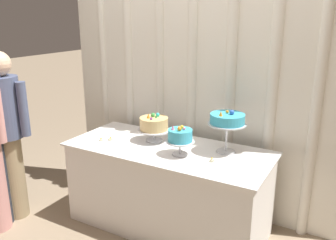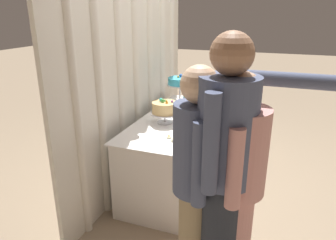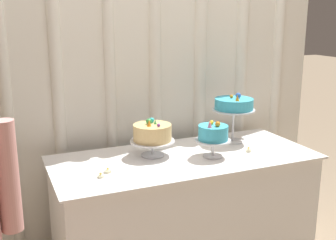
% 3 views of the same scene
% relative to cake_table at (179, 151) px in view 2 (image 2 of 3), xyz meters
% --- Properties ---
extents(ground_plane, '(24.00, 24.00, 0.00)m').
position_rel_cake_table_xyz_m(ground_plane, '(0.00, -0.10, -0.38)').
color(ground_plane, gray).
extents(draped_curtain, '(2.75, 0.16, 2.71)m').
position_rel_cake_table_xyz_m(draped_curtain, '(0.03, 0.50, 1.02)').
color(draped_curtain, white).
rests_on(draped_curtain, ground_plane).
extents(cake_table, '(1.77, 0.77, 0.76)m').
position_rel_cake_table_xyz_m(cake_table, '(0.00, 0.00, 0.00)').
color(cake_table, white).
rests_on(cake_table, ground_plane).
extents(cake_display_leftmost, '(0.30, 0.30, 0.26)m').
position_rel_cake_table_xyz_m(cake_display_leftmost, '(-0.19, 0.09, 0.53)').
color(cake_display_leftmost, silver).
rests_on(cake_display_leftmost, cake_table).
extents(cake_display_center, '(0.24, 0.24, 0.26)m').
position_rel_cake_table_xyz_m(cake_display_center, '(0.16, -0.09, 0.54)').
color(cake_display_center, silver).
rests_on(cake_display_center, cake_table).
extents(cake_display_rightmost, '(0.31, 0.31, 0.37)m').
position_rel_cake_table_xyz_m(cake_display_rightmost, '(0.47, 0.15, 0.65)').
color(cake_display_rightmost, silver).
rests_on(cake_display_rightmost, cake_table).
extents(tealight_far_left, '(0.04, 0.04, 0.03)m').
position_rel_cake_table_xyz_m(tealight_far_left, '(-0.61, -0.15, 0.39)').
color(tealight_far_left, beige).
rests_on(tealight_far_left, cake_table).
extents(tealight_near_left, '(0.05, 0.05, 0.03)m').
position_rel_cake_table_xyz_m(tealight_near_left, '(-0.55, -0.09, 0.39)').
color(tealight_near_left, beige).
rests_on(tealight_near_left, cake_table).
extents(tealight_near_right, '(0.04, 0.04, 0.04)m').
position_rel_cake_table_xyz_m(tealight_near_right, '(0.45, -0.09, 0.39)').
color(tealight_near_right, beige).
rests_on(tealight_near_right, cake_table).
extents(guest_man_pink_jacket, '(0.44, 0.37, 1.57)m').
position_rel_cake_table_xyz_m(guest_man_pink_jacket, '(-1.35, -0.56, 0.49)').
color(guest_man_pink_jacket, '#9E8966').
rests_on(guest_man_pink_jacket, ground_plane).
extents(guest_man_dark_suit, '(0.50, 0.35, 1.54)m').
position_rel_cake_table_xyz_m(guest_man_dark_suit, '(-1.33, -0.79, 0.46)').
color(guest_man_dark_suit, '#D6938E').
rests_on(guest_man_dark_suit, ground_plane).
extents(guest_girl_blue_dress, '(0.49, 0.77, 1.75)m').
position_rel_cake_table_xyz_m(guest_girl_blue_dress, '(-1.38, -0.73, 0.59)').
color(guest_girl_blue_dress, '#282D38').
rests_on(guest_girl_blue_dress, ground_plane).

